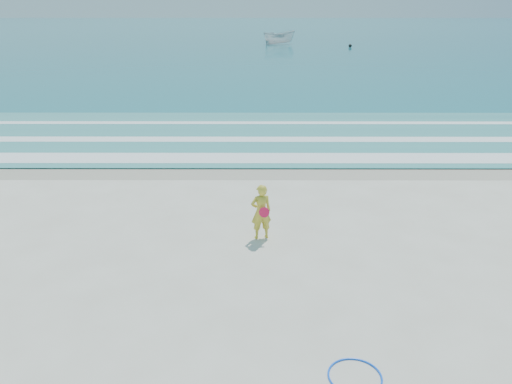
{
  "coord_description": "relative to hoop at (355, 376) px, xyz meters",
  "views": [
    {
      "loc": [
        0.54,
        -8.74,
        5.86
      ],
      "look_at": [
        0.51,
        4.0,
        1.0
      ],
      "focal_mm": 35.0,
      "sensor_mm": 36.0,
      "label": 1
    }
  ],
  "objects": [
    {
      "name": "shallow",
      "position": [
        -2.18,
        16.06,
        0.03
      ],
      "size": [
        400.0,
        10.0,
        0.01
      ],
      "primitive_type": "cube",
      "color": "#59B7AD",
      "rests_on": "ocean"
    },
    {
      "name": "woman",
      "position": [
        -1.54,
        5.26,
        0.73
      ],
      "size": [
        0.62,
        0.49,
        1.5
      ],
      "color": "gold",
      "rests_on": "ground"
    },
    {
      "name": "wet_sand",
      "position": [
        -2.18,
        11.06,
        -0.01
      ],
      "size": [
        400.0,
        2.4,
        0.0
      ],
      "primitive_type": "cube",
      "color": "#B2A893",
      "rests_on": "ground"
    },
    {
      "name": "ocean",
      "position": [
        -2.18,
        107.06,
        0.0
      ],
      "size": [
        400.0,
        190.0,
        0.04
      ],
      "primitive_type": "cube",
      "color": "#19727F",
      "rests_on": "ground"
    },
    {
      "name": "foam_far",
      "position": [
        -2.18,
        18.56,
        0.04
      ],
      "size": [
        400.0,
        0.6,
        0.01
      ],
      "primitive_type": "cube",
      "color": "white",
      "rests_on": "shallow"
    },
    {
      "name": "foam_near",
      "position": [
        -2.18,
        12.36,
        0.04
      ],
      "size": [
        400.0,
        1.4,
        0.01
      ],
      "primitive_type": "cube",
      "color": "white",
      "rests_on": "shallow"
    },
    {
      "name": "hoop",
      "position": [
        0.0,
        0.0,
        0.0
      ],
      "size": [
        0.98,
        0.98,
        0.03
      ],
      "primitive_type": "torus",
      "rotation": [
        0.0,
        0.0,
        -0.08
      ],
      "color": "#0D55F8",
      "rests_on": "ground"
    },
    {
      "name": "ground",
      "position": [
        -2.18,
        2.06,
        -0.02
      ],
      "size": [
        400.0,
        400.0,
        0.0
      ],
      "primitive_type": "plane",
      "color": "silver",
      "rests_on": "ground"
    },
    {
      "name": "foam_mid",
      "position": [
        -2.18,
        15.26,
        0.04
      ],
      "size": [
        400.0,
        0.9,
        0.01
      ],
      "primitive_type": "cube",
      "color": "white",
      "rests_on": "shallow"
    },
    {
      "name": "boat",
      "position": [
        1.6,
        69.9,
        0.99
      ],
      "size": [
        5.33,
        3.6,
        1.93
      ],
      "primitive_type": "imported",
      "rotation": [
        0.0,
        0.0,
        1.95
      ],
      "color": "silver",
      "rests_on": "ocean"
    },
    {
      "name": "buoy",
      "position": [
        11.12,
        64.43,
        0.25
      ],
      "size": [
        0.46,
        0.46,
        0.46
      ],
      "primitive_type": "sphere",
      "color": "black",
      "rests_on": "ocean"
    }
  ]
}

